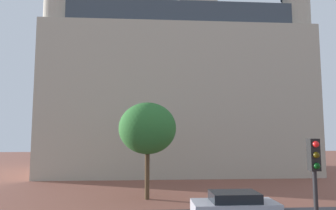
{
  "coord_description": "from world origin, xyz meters",
  "views": [
    {
      "loc": [
        -0.93,
        -3.07,
        4.34
      ],
      "look_at": [
        0.0,
        11.14,
        5.77
      ],
      "focal_mm": 31.02,
      "sensor_mm": 36.0,
      "label": 1
    }
  ],
  "objects": [
    {
      "name": "car_silver",
      "position": [
        3.42,
        11.77,
        0.69
      ],
      "size": [
        4.28,
        2.08,
        1.41
      ],
      "color": "#B2B2BC",
      "rests_on": "ground_plane"
    },
    {
      "name": "traffic_light_pole",
      "position": [
        3.73,
        4.92,
        2.96
      ],
      "size": [
        0.28,
        0.34,
        4.21
      ],
      "color": "black",
      "rests_on": "ground_plane"
    },
    {
      "name": "tree_curb_far",
      "position": [
        -1.03,
        16.87,
        4.72
      ],
      "size": [
        3.92,
        3.92,
        6.5
      ],
      "color": "#4C3823",
      "rests_on": "ground_plane"
    },
    {
      "name": "landmark_building",
      "position": [
        2.56,
        31.6,
        9.65
      ],
      "size": [
        28.75,
        13.77,
        34.27
      ],
      "color": "#B2A893",
      "rests_on": "ground_plane"
    }
  ]
}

